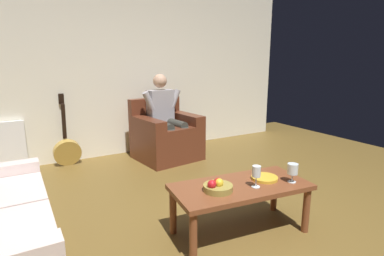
% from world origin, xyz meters
% --- Properties ---
extents(ground_plane, '(7.32, 7.32, 0.00)m').
position_xyz_m(ground_plane, '(0.00, 0.00, 0.00)').
color(ground_plane, brown).
extents(wall_back, '(5.60, 0.06, 2.66)m').
position_xyz_m(wall_back, '(0.00, -3.08, 1.33)').
color(wall_back, silver).
rests_on(wall_back, ground).
extents(armchair, '(0.93, 0.88, 0.88)m').
position_xyz_m(armchair, '(-0.27, -2.48, 0.33)').
color(armchair, '#592A1A').
rests_on(armchair, ground).
extents(person_seated, '(0.65, 0.64, 1.24)m').
position_xyz_m(person_seated, '(-0.27, -2.48, 0.67)').
color(person_seated, '#9E9AA0').
rests_on(person_seated, ground).
extents(coffee_table, '(1.20, 0.66, 0.43)m').
position_xyz_m(coffee_table, '(0.06, -0.31, 0.37)').
color(coffee_table, brown).
rests_on(coffee_table, ground).
extents(guitar, '(0.37, 0.25, 1.00)m').
position_xyz_m(guitar, '(1.06, -2.88, 0.22)').
color(guitar, '#AE893A').
rests_on(guitar, ground).
extents(wine_glass_near, '(0.07, 0.07, 0.18)m').
position_xyz_m(wine_glass_near, '(-0.01, -0.21, 0.56)').
color(wine_glass_near, silver).
rests_on(wine_glass_near, coffee_table).
extents(wine_glass_far, '(0.09, 0.09, 0.16)m').
position_xyz_m(wine_glass_far, '(-0.34, -0.14, 0.54)').
color(wine_glass_far, silver).
rests_on(wine_glass_far, coffee_table).
extents(fruit_bowl, '(0.23, 0.23, 0.11)m').
position_xyz_m(fruit_bowl, '(0.30, -0.30, 0.47)').
color(fruit_bowl, olive).
rests_on(fruit_bowl, coffee_table).
extents(decorative_dish, '(0.23, 0.23, 0.02)m').
position_xyz_m(decorative_dish, '(-0.19, -0.30, 0.45)').
color(decorative_dish, gold).
rests_on(decorative_dish, coffee_table).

